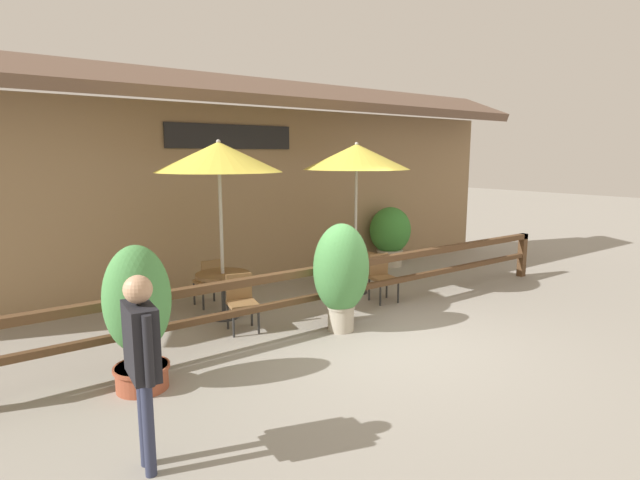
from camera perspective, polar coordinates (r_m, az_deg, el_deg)
ground_plane at (r=7.44m, az=7.35°, el=-11.21°), size 60.00×60.00×0.00m
building_facade at (r=10.33m, az=-8.33°, el=6.91°), size 14.28×1.49×4.23m
patio_railing at (r=7.99m, az=2.27°, el=-4.45°), size 10.40×0.14×0.95m
patio_umbrella_near at (r=8.06m, az=-11.49°, el=9.25°), size 2.00×2.00×2.89m
dining_table_near at (r=8.31m, az=-11.03°, el=-4.77°), size 0.88×0.88×0.75m
chair_near_streetside at (r=7.71m, az=-8.97°, el=-6.74°), size 0.50×0.50×0.86m
chair_near_wallside at (r=9.00m, az=-12.49°, el=-4.47°), size 0.43×0.43×0.86m
patio_umbrella_middle at (r=9.45m, az=4.19°, el=9.44°), size 2.00×2.00×2.89m
dining_table_middle at (r=9.66m, az=4.05°, el=-2.59°), size 0.88×0.88×0.75m
chair_middle_streetside at (r=9.19m, az=7.09°, el=-4.01°), size 0.49×0.49×0.86m
chair_middle_wallside at (r=10.27m, az=1.73°, el=-2.50°), size 0.51×0.51×0.86m
potted_plant_corner_fern at (r=5.98m, az=-20.08°, el=-7.67°), size 0.74×0.67×1.67m
potted_plant_broad_leaf at (r=7.50m, az=2.44°, el=-3.64°), size 0.87×0.79×1.65m
potted_plant_entrance_palm at (r=12.11m, az=8.02°, el=0.73°), size 1.03×0.93×1.42m
pedestrian at (r=4.40m, az=-19.73°, el=-11.53°), size 0.24×0.59×1.70m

